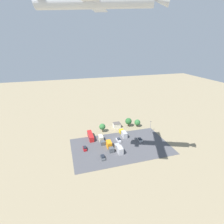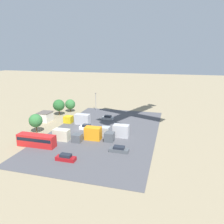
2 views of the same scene
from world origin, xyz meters
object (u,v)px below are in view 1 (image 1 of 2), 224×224
parked_car_1 (140,140)px  parked_truck_1 (123,134)px  bus (91,136)px  parked_truck_2 (101,139)px  shed_building (117,125)px  parked_car_0 (85,148)px  parked_truck_3 (110,146)px  parked_truck_0 (119,149)px  parked_car_3 (119,140)px  parked_car_2 (103,157)px  airplane (99,0)px

parked_car_1 → parked_truck_1: 11.10m
bus → parked_truck_2: bus is taller
shed_building → parked_car_0: 32.39m
parked_truck_3 → parked_truck_0: bearing=132.7°
shed_building → parked_truck_1: (-0.31, 12.54, -0.02)m
parked_car_0 → parked_car_1: (-32.64, 0.15, -0.03)m
parked_truck_1 → bus: bearing=172.2°
parked_car_1 → parked_car_3: 12.56m
parked_car_1 → parked_truck_3: parked_truck_3 is taller
parked_car_2 → parked_truck_2: size_ratio=0.59×
parked_car_1 → parked_truck_3: (19.39, 2.80, 1.04)m
parked_car_1 → parked_truck_3: 19.61m
shed_building → parked_car_1: shed_building is taller
parked_car_1 → parked_truck_1: size_ratio=0.46×
shed_building → parked_car_3: shed_building is taller
parked_car_1 → parked_car_2: parked_car_1 is taller
parked_car_0 → parked_car_2: (-7.47, 10.45, -0.04)m
parked_car_2 → parked_truck_3: parked_truck_3 is taller
parked_truck_0 → parked_truck_1: size_ratio=0.90×
shed_building → parked_car_1: size_ratio=1.17×
shed_building → parked_car_0: size_ratio=1.08×
parked_car_1 → parked_truck_0: bearing=25.0°
parked_truck_1 → airplane: bearing=-120.3°
parked_car_0 → parked_truck_0: size_ratio=0.56×
parked_car_0 → parked_car_2: parked_car_0 is taller
parked_car_2 → airplane: size_ratio=0.14×
parked_car_0 → parked_car_1: size_ratio=1.08×
parked_truck_1 → parked_truck_3: (12.01, 11.04, 0.09)m
parked_truck_3 → parked_car_2: bearing=52.3°
parked_car_0 → parked_truck_1: size_ratio=0.50×
shed_building → parked_truck_2: size_ratio=0.61×
parked_car_2 → parked_truck_2: parked_truck_2 is taller
parked_car_1 → parked_truck_3: size_ratio=0.51×
parked_car_1 → parked_truck_0: 16.99m
parked_car_3 → parked_truck_1: bearing=-134.4°
airplane → parked_car_3: bearing=174.4°
parked_car_0 → parked_truck_2: parked_truck_2 is taller
airplane → bus: bearing=-160.6°
parked_car_1 → airplane: size_ratio=0.12×
parked_truck_2 → parked_truck_3: size_ratio=0.98×
bus → parked_car_2: 21.45m
parked_car_3 → airplane: size_ratio=0.13×
parked_car_2 → parked_car_0: bearing=125.5°
parked_car_1 → bus: bearing=-21.8°
parked_truck_3 → airplane: bearing=69.4°
shed_building → parked_car_1: 22.18m
shed_building → bus: shed_building is taller
parked_truck_3 → shed_building: bearing=-116.4°
parked_car_0 → parked_car_1: bearing=-0.3°
parked_car_2 → parked_car_3: parked_car_3 is taller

